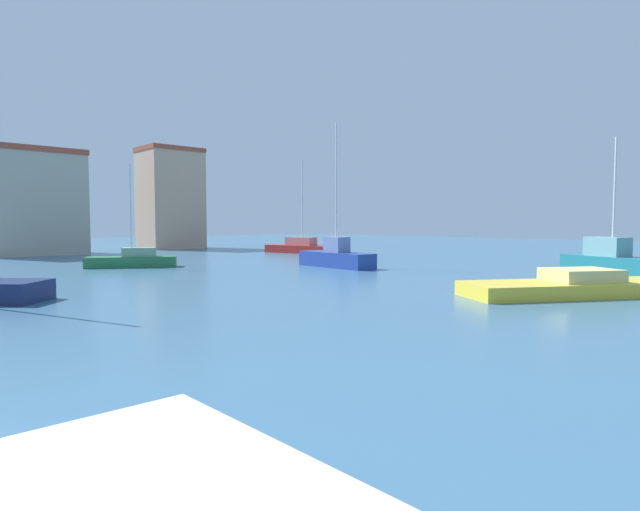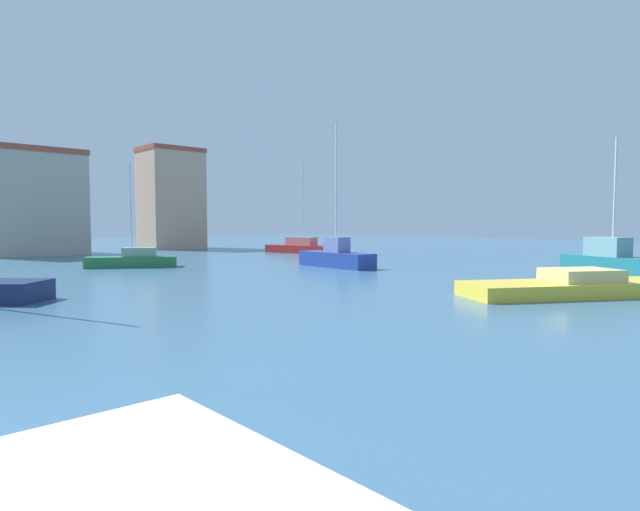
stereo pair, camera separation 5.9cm
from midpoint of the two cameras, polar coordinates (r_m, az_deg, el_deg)
water at (r=30.00m, az=-12.66°, el=-2.06°), size 160.00×160.00×0.00m
sailboat_green_mid_harbor at (r=36.34m, az=-19.66°, el=-0.42°), size 5.68×4.20×6.73m
sailboat_red_near_pier at (r=50.44m, az=-1.89°, el=0.90°), size 3.64×8.15×8.90m
motorboat_yellow_far_left at (r=23.20m, az=26.13°, el=-3.05°), size 9.06×6.91×1.07m
sailboat_blue_inner_mooring at (r=34.35m, az=1.83°, el=-0.13°), size 2.02×6.05×9.38m
sailboat_teal_outer_mooring at (r=35.10m, az=29.22°, el=-0.41°), size 4.11×6.28×7.88m
yacht_club at (r=54.74m, az=-29.01°, el=5.10°), size 8.40×6.94×9.57m
warehouse_block at (r=62.29m, az=-15.91°, el=6.00°), size 6.35×5.25×11.38m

